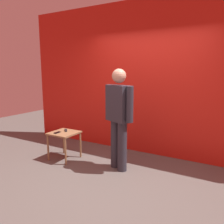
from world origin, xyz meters
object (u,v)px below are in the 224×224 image
Objects in this scene: side_table at (64,136)px; tv_remote at (66,130)px; cell_phone at (57,133)px; standing_person at (119,114)px.

tv_remote is (-0.04, 0.10, 0.09)m from side_table.
cell_phone is at bearing -147.65° from tv_remote.
standing_person is 1.31m from cell_phone.
cell_phone is (-1.22, -0.22, -0.43)m from standing_person.
standing_person is 10.22× the size of tv_remote.
side_table is at bearing -173.50° from standing_person.
cell_phone is 0.85× the size of tv_remote.
side_table is 3.15× the size of tv_remote.
tv_remote reaches higher than side_table.
side_table is 0.16m from cell_phone.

